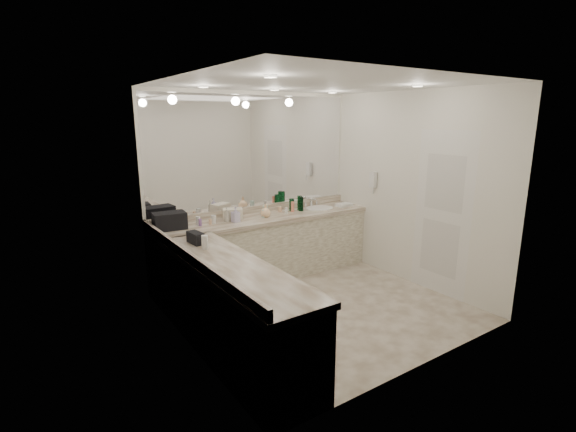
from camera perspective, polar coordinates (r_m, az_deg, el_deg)
floor at (r=5.19m, az=4.06°, el=-12.32°), size 3.20×3.20×0.00m
ceiling at (r=4.70m, az=4.60°, el=17.62°), size 3.20×3.20×0.00m
wall_back at (r=6.01m, az=-4.58°, el=4.23°), size 3.20×0.02×2.60m
wall_left at (r=4.01m, az=-13.97°, el=-0.69°), size 0.02×3.00×2.60m
wall_right at (r=5.89m, az=16.67°, el=3.53°), size 0.02×3.00×2.60m
vanity_back_base at (r=5.96m, az=-3.00°, el=-4.53°), size 3.20×0.60×0.84m
vanity_back_top at (r=5.83m, az=-3.01°, el=-0.34°), size 3.20×0.64×0.06m
vanity_left_base at (r=4.16m, az=-7.83°, el=-12.83°), size 0.60×2.40×0.84m
vanity_left_top at (r=3.98m, az=-7.90°, el=-6.98°), size 0.64×2.42×0.06m
backsplash_back at (r=6.06m, az=-4.43°, el=0.93°), size 3.20×0.04×0.10m
backsplash_left at (r=4.11m, az=-13.44°, el=-5.39°), size 0.04×3.00×0.10m
mirror_back at (r=5.94m, az=-4.61°, el=8.74°), size 3.12×0.01×1.55m
mirror_left at (r=3.93m, az=-14.19°, el=6.07°), size 0.01×2.92×1.55m
sink at (r=6.36m, az=4.30°, el=1.02°), size 0.44×0.44×0.03m
faucet at (r=6.51m, az=3.17°, el=1.99°), size 0.24×0.16×0.14m
wall_phone at (r=6.31m, az=11.54°, el=4.90°), size 0.06×0.10×0.24m
door at (r=5.63m, az=20.32°, el=0.22°), size 0.02×0.82×2.10m
black_toiletry_bag at (r=5.33m, az=-15.89°, el=-0.59°), size 0.41×0.28×0.22m
black_bag_spill at (r=4.67m, az=-12.51°, el=-2.90°), size 0.13×0.25×0.13m
cream_cosmetic_case at (r=5.68m, az=-7.58°, el=0.28°), size 0.30×0.24×0.15m
hand_towel at (r=6.55m, az=7.66°, el=1.53°), size 0.25×0.18×0.04m
lotion_left at (r=4.44m, az=-11.31°, el=-3.50°), size 0.07×0.07×0.16m
soap_bottle_a at (r=5.56m, az=-8.36°, el=0.20°), size 0.09×0.09×0.19m
soap_bottle_b at (r=5.52m, az=-7.19°, el=0.20°), size 0.10×0.10×0.20m
soap_bottle_c at (r=5.76m, az=-3.10°, el=0.73°), size 0.17×0.17×0.18m
green_bottle_0 at (r=6.14m, az=0.50°, el=1.55°), size 0.07×0.07×0.18m
green_bottle_1 at (r=6.14m, az=1.81°, el=1.67°), size 0.07×0.07×0.21m
green_bottle_2 at (r=6.19m, az=1.60°, el=1.78°), size 0.07×0.07×0.22m
amenity_bottle_0 at (r=5.74m, az=-3.37°, el=0.33°), size 0.04×0.04×0.11m
amenity_bottle_1 at (r=5.47m, az=-10.59°, el=-0.77°), size 0.04×0.04×0.07m
amenity_bottle_2 at (r=5.44m, az=-12.19°, el=-0.67°), size 0.05×0.05×0.11m
amenity_bottle_3 at (r=5.99m, az=-0.24°, el=0.77°), size 0.04×0.04×0.09m
amenity_bottle_4 at (r=5.41m, az=-11.92°, el=-0.86°), size 0.04×0.04×0.09m
amenity_bottle_5 at (r=6.09m, az=0.63°, el=1.27°), size 0.05×0.05×0.15m
amenity_bottle_6 at (r=5.51m, az=-10.15°, el=-0.46°), size 0.06×0.06×0.11m
amenity_bottle_7 at (r=6.10m, az=-1.13°, el=0.94°), size 0.06×0.06×0.07m
amenity_bottle_8 at (r=5.92m, az=-3.12°, el=0.85°), size 0.07×0.07×0.14m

